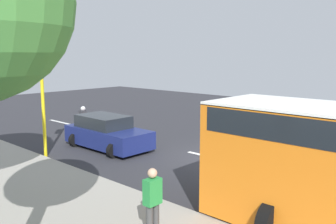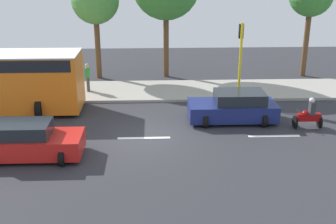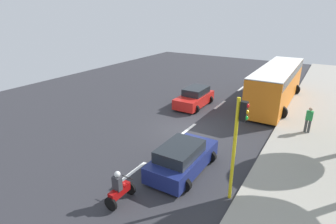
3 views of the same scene
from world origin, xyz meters
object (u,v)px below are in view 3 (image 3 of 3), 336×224
Objects in this scene: car_red at (195,98)px; city_bus at (277,82)px; pedestrian_near_signal at (309,119)px; car_dark_blue at (182,158)px; motorcycle at (120,189)px; traffic_light_corner at (238,136)px.

city_bus reaches higher than car_red.
pedestrian_near_signal is at bearing -60.49° from city_bus.
car_dark_blue is at bearing -121.48° from pedestrian_near_signal.
motorcycle is at bearing -99.64° from city_bus.
car_dark_blue is 3.59m from motorcycle.
traffic_light_corner is at bearing -85.72° from city_bus.
pedestrian_near_signal reaches higher than car_dark_blue.
traffic_light_corner is (-2.01, -8.65, 1.87)m from pedestrian_near_signal.
motorcycle is 0.91× the size of pedestrian_near_signal.
motorcycle reaches higher than car_dark_blue.
city_bus is at bearing 82.45° from car_dark_blue.
pedestrian_near_signal is at bearing -8.16° from car_red.
car_red is (-3.79, 9.12, -0.00)m from car_dark_blue.
car_red is at bearing -143.06° from city_bus.
car_dark_blue and car_red have the same top height.
car_dark_blue is 2.84× the size of motorcycle.
motorcycle is (-2.84, -16.72, -1.20)m from city_bus.
car_red is 12.84m from motorcycle.
car_dark_blue is 13.47m from city_bus.
city_bus is at bearing 94.28° from traffic_light_corner.
city_bus is 17.01m from motorcycle.
car_red is 12.10m from traffic_light_corner.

